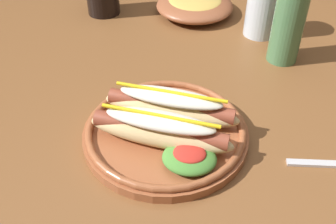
{
  "coord_description": "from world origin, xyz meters",
  "views": [
    {
      "loc": [
        0.1,
        -0.63,
        1.19
      ],
      "look_at": [
        0.03,
        -0.13,
        0.77
      ],
      "focal_mm": 42.07,
      "sensor_mm": 36.0,
      "label": 1
    }
  ],
  "objects_px": {
    "fork": "(334,164)",
    "water_cup": "(263,6)",
    "hot_dog_plate": "(167,127)",
    "glass_bottle": "(289,20)",
    "side_bowl": "(195,5)"
  },
  "relations": [
    {
      "from": "water_cup",
      "to": "side_bowl",
      "type": "distance_m",
      "value": 0.19
    },
    {
      "from": "hot_dog_plate",
      "to": "fork",
      "type": "xyz_separation_m",
      "value": [
        0.26,
        -0.03,
        -0.02
      ]
    },
    {
      "from": "glass_bottle",
      "to": "side_bowl",
      "type": "distance_m",
      "value": 0.28
    },
    {
      "from": "fork",
      "to": "side_bowl",
      "type": "xyz_separation_m",
      "value": [
        -0.25,
        0.49,
        0.02
      ]
    },
    {
      "from": "glass_bottle",
      "to": "side_bowl",
      "type": "bearing_deg",
      "value": 136.4
    },
    {
      "from": "glass_bottle",
      "to": "side_bowl",
      "type": "relative_size",
      "value": 1.24
    },
    {
      "from": "hot_dog_plate",
      "to": "glass_bottle",
      "type": "relative_size",
      "value": 1.14
    },
    {
      "from": "side_bowl",
      "to": "water_cup",
      "type": "bearing_deg",
      "value": -28.35
    },
    {
      "from": "hot_dog_plate",
      "to": "side_bowl",
      "type": "relative_size",
      "value": 1.41
    },
    {
      "from": "fork",
      "to": "water_cup",
      "type": "distance_m",
      "value": 0.42
    },
    {
      "from": "side_bowl",
      "to": "glass_bottle",
      "type": "bearing_deg",
      "value": -43.6
    },
    {
      "from": "fork",
      "to": "water_cup",
      "type": "xyz_separation_m",
      "value": [
        -0.09,
        0.4,
        0.07
      ]
    },
    {
      "from": "water_cup",
      "to": "fork",
      "type": "bearing_deg",
      "value": -76.84
    },
    {
      "from": "hot_dog_plate",
      "to": "fork",
      "type": "relative_size",
      "value": 2.23
    },
    {
      "from": "hot_dog_plate",
      "to": "glass_bottle",
      "type": "bearing_deg",
      "value": 52.64
    }
  ]
}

